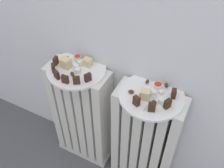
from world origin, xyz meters
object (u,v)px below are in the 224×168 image
at_px(jam_bowl_right, 158,86).
at_px(fork, 150,102).
at_px(radiator_left, 83,116).
at_px(plate_right, 151,96).
at_px(radiator_right, 144,142).
at_px(jam_bowl_left, 78,58).
at_px(plate_left, 77,69).

relative_size(jam_bowl_right, fork, 0.37).
bearing_deg(radiator_left, jam_bowl_right, 7.38).
relative_size(plate_right, jam_bowl_right, 7.21).
distance_m(radiator_right, plate_right, 0.35).
bearing_deg(jam_bowl_right, plate_right, -99.03).
height_order(jam_bowl_left, fork, jam_bowl_left).
height_order(jam_bowl_left, jam_bowl_right, same).
xyz_separation_m(radiator_right, fork, (0.01, -0.04, 0.36)).
relative_size(plate_left, jam_bowl_left, 7.61).
height_order(radiator_right, jam_bowl_left, jam_bowl_left).
xyz_separation_m(jam_bowl_left, jam_bowl_right, (0.41, -0.01, -0.00)).
xyz_separation_m(plate_left, fork, (0.39, -0.04, 0.01)).
relative_size(plate_right, fork, 2.67).
distance_m(plate_left, jam_bowl_right, 0.39).
bearing_deg(jam_bowl_right, radiator_left, -172.62).
bearing_deg(jam_bowl_left, radiator_right, -7.93).
bearing_deg(fork, plate_right, 103.98).
distance_m(plate_right, jam_bowl_left, 0.41).
xyz_separation_m(radiator_right, jam_bowl_left, (-0.40, 0.06, 0.37)).
bearing_deg(radiator_right, fork, -76.02).
distance_m(radiator_left, plate_right, 0.51).
height_order(plate_left, fork, fork).
bearing_deg(plate_right, jam_bowl_right, 80.97).
xyz_separation_m(plate_left, plate_right, (0.38, 0.00, 0.00)).
relative_size(radiator_left, jam_bowl_left, 18.32).
distance_m(radiator_left, plate_left, 0.35).
distance_m(jam_bowl_left, fork, 0.43).
bearing_deg(fork, plate_left, 173.90).
distance_m(radiator_left, jam_bowl_left, 0.37).
bearing_deg(jam_bowl_right, fork, -88.50).
distance_m(jam_bowl_left, jam_bowl_right, 0.41).
bearing_deg(radiator_right, plate_left, -180.00).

